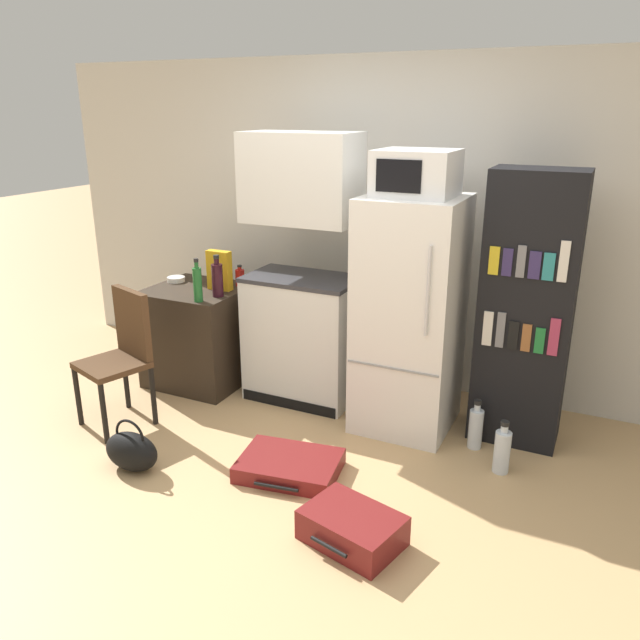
{
  "coord_description": "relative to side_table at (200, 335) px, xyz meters",
  "views": [
    {
      "loc": [
        1.52,
        -2.49,
        2.1
      ],
      "look_at": [
        -0.07,
        0.85,
        0.82
      ],
      "focal_mm": 35.0,
      "sensor_mm": 36.0,
      "label": 1
    }
  ],
  "objects": [
    {
      "name": "ground_plane",
      "position": [
        1.32,
        -1.26,
        -0.38
      ],
      "size": [
        24.0,
        24.0,
        0.0
      ],
      "primitive_type": "plane",
      "color": "tan"
    },
    {
      "name": "wall_back",
      "position": [
        1.52,
        0.74,
        0.84
      ],
      "size": [
        6.4,
        0.1,
        2.45
      ],
      "color": "beige",
      "rests_on": "ground_plane"
    },
    {
      "name": "side_table",
      "position": [
        0.0,
        0.0,
        0.0
      ],
      "size": [
        0.72,
        0.67,
        0.77
      ],
      "color": "#2D2319",
      "rests_on": "ground_plane"
    },
    {
      "name": "kitchen_hutch",
      "position": [
        0.86,
        0.09,
        0.5
      ],
      "size": [
        0.81,
        0.5,
        1.94
      ],
      "color": "silver",
      "rests_on": "ground_plane"
    },
    {
      "name": "refrigerator",
      "position": [
        1.7,
        0.02,
        0.4
      ],
      "size": [
        0.63,
        0.66,
        1.57
      ],
      "color": "white",
      "rests_on": "ground_plane"
    },
    {
      "name": "microwave",
      "position": [
        1.7,
        0.02,
        1.32
      ],
      "size": [
        0.48,
        0.44,
        0.28
      ],
      "color": "silver",
      "rests_on": "refrigerator"
    },
    {
      "name": "bookshelf",
      "position": [
        2.41,
        0.16,
        0.49
      ],
      "size": [
        0.56,
        0.37,
        1.75
      ],
      "color": "black",
      "rests_on": "ground_plane"
    },
    {
      "name": "bottle_green_tall",
      "position": [
        0.22,
        -0.27,
        0.52
      ],
      "size": [
        0.06,
        0.06,
        0.32
      ],
      "color": "#1E6028",
      "rests_on": "side_table"
    },
    {
      "name": "bottle_wine_dark",
      "position": [
        0.27,
        -0.11,
        0.51
      ],
      "size": [
        0.08,
        0.08,
        0.31
      ],
      "color": "black",
      "rests_on": "side_table"
    },
    {
      "name": "bottle_ketchup_red",
      "position": [
        0.26,
        0.21,
        0.45
      ],
      "size": [
        0.07,
        0.07,
        0.16
      ],
      "color": "#AD1914",
      "rests_on": "side_table"
    },
    {
      "name": "bowl",
      "position": [
        -0.26,
        0.09,
        0.4
      ],
      "size": [
        0.14,
        0.14,
        0.04
      ],
      "color": "silver",
      "rests_on": "side_table"
    },
    {
      "name": "cereal_box",
      "position": [
        0.18,
        0.05,
        0.53
      ],
      "size": [
        0.19,
        0.07,
        0.3
      ],
      "color": "gold",
      "rests_on": "side_table"
    },
    {
      "name": "chair",
      "position": [
        -0.06,
        -0.78,
        0.16
      ],
      "size": [
        0.51,
        0.51,
        0.93
      ],
      "rotation": [
        0.0,
        0.0,
        -0.32
      ],
      "color": "black",
      "rests_on": "ground_plane"
    },
    {
      "name": "suitcase_large_flat",
      "position": [
        1.85,
        -1.31,
        -0.3
      ],
      "size": [
        0.55,
        0.45,
        0.17
      ],
      "rotation": [
        0.0,
        0.0,
        -0.25
      ],
      "color": "maroon",
      "rests_on": "ground_plane"
    },
    {
      "name": "suitcase_small_flat",
      "position": [
        1.27,
        -0.89,
        -0.33
      ],
      "size": [
        0.65,
        0.51,
        0.1
      ],
      "rotation": [
        0.0,
        0.0,
        0.15
      ],
      "color": "maroon",
      "rests_on": "ground_plane"
    },
    {
      "name": "handbag",
      "position": [
        0.39,
        -1.26,
        -0.26
      ],
      "size": [
        0.36,
        0.2,
        0.33
      ],
      "color": "black",
      "rests_on": "ground_plane"
    },
    {
      "name": "water_bottle_front",
      "position": [
        2.21,
        -0.11,
        -0.24
      ],
      "size": [
        0.09,
        0.09,
        0.34
      ],
      "color": "silver",
      "rests_on": "ground_plane"
    },
    {
      "name": "water_bottle_middle",
      "position": [
        2.42,
        -0.33,
        -0.24
      ],
      "size": [
        0.1,
        0.1,
        0.34
      ],
      "color": "silver",
      "rests_on": "ground_plane"
    }
  ]
}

